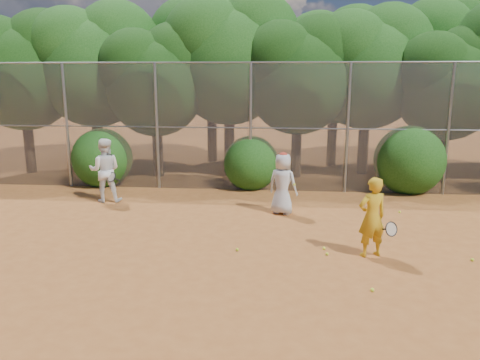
# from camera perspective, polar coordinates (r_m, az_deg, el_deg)

# --- Properties ---
(ground) EXTENTS (80.00, 80.00, 0.00)m
(ground) POSITION_cam_1_polar(r_m,az_deg,el_deg) (9.35, 4.74, -10.07)
(ground) COLOR #965222
(ground) RESTS_ON ground
(fence_back) EXTENTS (20.05, 0.09, 4.03)m
(fence_back) POSITION_cam_1_polar(r_m,az_deg,el_deg) (14.72, 4.73, 6.51)
(fence_back) COLOR gray
(fence_back) RESTS_ON ground
(tree_0) EXTENTS (4.38, 3.81, 6.00)m
(tree_0) POSITION_cam_1_polar(r_m,az_deg,el_deg) (19.19, -24.88, 12.44)
(tree_0) COLOR black
(tree_0) RESTS_ON ground
(tree_1) EXTENTS (4.64, 4.03, 6.35)m
(tree_1) POSITION_cam_1_polar(r_m,az_deg,el_deg) (18.55, -17.26, 13.78)
(tree_1) COLOR black
(tree_1) RESTS_ON ground
(tree_2) EXTENTS (3.99, 3.47, 5.47)m
(tree_2) POSITION_cam_1_polar(r_m,az_deg,el_deg) (17.07, -10.12, 12.34)
(tree_2) COLOR black
(tree_2) RESTS_ON ground
(tree_3) EXTENTS (4.89, 4.26, 6.70)m
(tree_3) POSITION_cam_1_polar(r_m,az_deg,el_deg) (17.61, -1.13, 15.17)
(tree_3) COLOR black
(tree_3) RESTS_ON ground
(tree_4) EXTENTS (4.19, 3.64, 5.73)m
(tree_4) POSITION_cam_1_polar(r_m,az_deg,el_deg) (16.88, 7.29, 13.02)
(tree_4) COLOR black
(tree_4) RESTS_ON ground
(tree_5) EXTENTS (4.51, 3.92, 6.17)m
(tree_5) POSITION_cam_1_polar(r_m,az_deg,el_deg) (17.93, 15.49, 13.58)
(tree_5) COLOR black
(tree_5) RESTS_ON ground
(tree_6) EXTENTS (3.86, 3.36, 5.29)m
(tree_6) POSITION_cam_1_polar(r_m,az_deg,el_deg) (17.55, 24.13, 11.09)
(tree_6) COLOR black
(tree_6) RESTS_ON ground
(tree_9) EXTENTS (4.83, 4.20, 6.62)m
(tree_9) POSITION_cam_1_polar(r_m,az_deg,el_deg) (21.07, -17.43, 14.03)
(tree_9) COLOR black
(tree_9) RESTS_ON ground
(tree_10) EXTENTS (5.15, 4.48, 7.06)m
(tree_10) POSITION_cam_1_polar(r_m,az_deg,el_deg) (19.93, -3.35, 15.52)
(tree_10) COLOR black
(tree_10) RESTS_ON ground
(tree_11) EXTENTS (4.64, 4.03, 6.35)m
(tree_11) POSITION_cam_1_polar(r_m,az_deg,el_deg) (19.39, 11.69, 14.00)
(tree_11) COLOR black
(tree_11) RESTS_ON ground
(tree_12) EXTENTS (5.02, 4.37, 6.88)m
(tree_12) POSITION_cam_1_polar(r_m,az_deg,el_deg) (20.94, 24.28, 14.01)
(tree_12) COLOR black
(tree_12) RESTS_ON ground
(bush_0) EXTENTS (2.00, 2.00, 2.00)m
(bush_0) POSITION_cam_1_polar(r_m,az_deg,el_deg) (16.32, -16.46, 2.91)
(bush_0) COLOR #174511
(bush_0) RESTS_ON ground
(bush_1) EXTENTS (1.80, 1.80, 1.80)m
(bush_1) POSITION_cam_1_polar(r_m,az_deg,el_deg) (15.21, 1.35, 2.36)
(bush_1) COLOR #174511
(bush_1) RESTS_ON ground
(bush_2) EXTENTS (2.20, 2.20, 2.20)m
(bush_2) POSITION_cam_1_polar(r_m,az_deg,el_deg) (15.65, 19.96, 2.64)
(bush_2) COLOR #174511
(bush_2) RESTS_ON ground
(player_yellow) EXTENTS (0.86, 0.62, 1.65)m
(player_yellow) POSITION_cam_1_polar(r_m,az_deg,el_deg) (9.78, 15.80, -4.39)
(player_yellow) COLOR gold
(player_yellow) RESTS_ON ground
(player_teen) EXTENTS (0.94, 0.80, 1.66)m
(player_teen) POSITION_cam_1_polar(r_m,az_deg,el_deg) (12.38, 5.23, -0.42)
(player_teen) COLOR silver
(player_teen) RESTS_ON ground
(player_white) EXTENTS (1.02, 0.87, 1.86)m
(player_white) POSITION_cam_1_polar(r_m,az_deg,el_deg) (14.07, -16.15, 1.14)
(player_white) COLOR white
(player_white) RESTS_ON ground
(ball_0) EXTENTS (0.07, 0.07, 0.07)m
(ball_0) POSITION_cam_1_polar(r_m,az_deg,el_deg) (9.85, 10.56, -8.85)
(ball_0) COLOR #CBDE28
(ball_0) RESTS_ON ground
(ball_1) EXTENTS (0.07, 0.07, 0.07)m
(ball_1) POSITION_cam_1_polar(r_m,az_deg,el_deg) (11.98, 16.88, -5.28)
(ball_1) COLOR #CBDE28
(ball_1) RESTS_ON ground
(ball_2) EXTENTS (0.07, 0.07, 0.07)m
(ball_2) POSITION_cam_1_polar(r_m,az_deg,el_deg) (8.48, 15.82, -12.76)
(ball_2) COLOR #CBDE28
(ball_2) RESTS_ON ground
(ball_3) EXTENTS (0.07, 0.07, 0.07)m
(ball_3) POSITION_cam_1_polar(r_m,az_deg,el_deg) (10.46, 26.46, -8.70)
(ball_3) COLOR #CBDE28
(ball_3) RESTS_ON ground
(ball_4) EXTENTS (0.07, 0.07, 0.07)m
(ball_4) POSITION_cam_1_polar(r_m,az_deg,el_deg) (9.91, -0.34, -8.47)
(ball_4) COLOR #CBDE28
(ball_4) RESTS_ON ground
(ball_5) EXTENTS (0.07, 0.07, 0.07)m
(ball_5) POSITION_cam_1_polar(r_m,az_deg,el_deg) (13.26, 18.89, -3.70)
(ball_5) COLOR #CBDE28
(ball_5) RESTS_ON ground
(ball_6) EXTENTS (0.07, 0.07, 0.07)m
(ball_6) POSITION_cam_1_polar(r_m,az_deg,el_deg) (10.14, 10.20, -8.19)
(ball_6) COLOR #CBDE28
(ball_6) RESTS_ON ground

